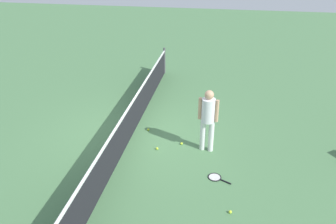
% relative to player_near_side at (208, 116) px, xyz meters
% --- Properties ---
extents(ground_plane, '(40.00, 40.00, 0.00)m').
position_rel_player_near_side_xyz_m(ground_plane, '(0.49, 2.13, -1.01)').
color(ground_plane, '#4C7A4C').
extents(court_net, '(10.09, 0.09, 1.07)m').
position_rel_player_near_side_xyz_m(court_net, '(0.49, 2.13, -0.51)').
color(court_net, '#4C4C51').
rests_on(court_net, ground_plane).
extents(player_near_side, '(0.39, 0.53, 1.70)m').
position_rel_player_near_side_xyz_m(player_near_side, '(0.00, 0.00, 0.00)').
color(player_near_side, white).
rests_on(player_near_side, ground_plane).
extents(tennis_racket_near_player, '(0.42, 0.60, 0.03)m').
position_rel_player_near_side_xyz_m(tennis_racket_near_player, '(-1.17, -0.31, -1.00)').
color(tennis_racket_near_player, black).
rests_on(tennis_racket_near_player, ground_plane).
extents(tennis_ball_near_player, '(0.07, 0.07, 0.07)m').
position_rel_player_near_side_xyz_m(tennis_ball_near_player, '(0.13, 0.67, -0.98)').
color(tennis_ball_near_player, '#C6E033').
rests_on(tennis_ball_near_player, ground_plane).
extents(tennis_ball_by_net, '(0.07, 0.07, 0.07)m').
position_rel_player_near_side_xyz_m(tennis_ball_by_net, '(0.71, 1.73, -0.98)').
color(tennis_ball_by_net, '#C6E033').
rests_on(tennis_ball_by_net, ground_plane).
extents(tennis_ball_midcourt, '(0.07, 0.07, 0.07)m').
position_rel_player_near_side_xyz_m(tennis_ball_midcourt, '(-0.22, 1.28, -0.98)').
color(tennis_ball_midcourt, '#C6E033').
rests_on(tennis_ball_midcourt, ground_plane).
extents(tennis_ball_baseline, '(0.07, 0.07, 0.07)m').
position_rel_player_near_side_xyz_m(tennis_ball_baseline, '(-2.26, -0.65, -0.98)').
color(tennis_ball_baseline, '#C6E033').
rests_on(tennis_ball_baseline, ground_plane).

